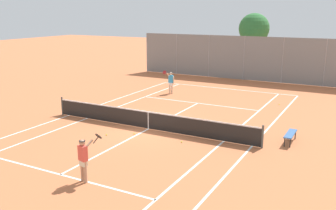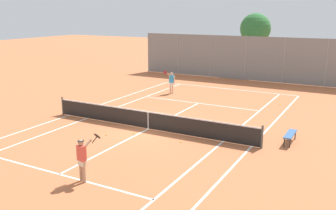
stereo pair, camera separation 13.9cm
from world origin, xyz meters
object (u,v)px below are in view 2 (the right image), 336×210
(loose_tennis_ball_2, at_px, (114,113))
(tree_behind_left, at_px, (255,30))
(loose_tennis_ball_0, at_px, (134,133))
(loose_tennis_ball_4, at_px, (280,105))
(tennis_net, at_px, (148,120))
(player_far_left, at_px, (171,81))
(loose_tennis_ball_3, at_px, (106,135))
(player_near_side, at_px, (82,157))
(courtside_bench, at_px, (290,135))
(loose_tennis_ball_1, at_px, (181,142))

(loose_tennis_ball_2, height_order, tree_behind_left, tree_behind_left)
(loose_tennis_ball_0, xyz_separation_m, loose_tennis_ball_4, (5.09, 9.56, 0.00))
(tennis_net, relative_size, player_far_left, 6.76)
(loose_tennis_ball_2, distance_m, loose_tennis_ball_3, 4.06)
(player_near_side, xyz_separation_m, player_far_left, (-4.22, 14.66, 0.00))
(tennis_net, xyz_separation_m, courtside_bench, (6.92, 1.32, -0.10))
(player_near_side, bearing_deg, loose_tennis_ball_2, 119.76)
(loose_tennis_ball_0, bearing_deg, tree_behind_left, 90.13)
(loose_tennis_ball_3, bearing_deg, courtside_bench, 21.34)
(loose_tennis_ball_0, xyz_separation_m, courtside_bench, (7.10, 2.40, 0.38))
(player_far_left, relative_size, loose_tennis_ball_0, 26.88)
(loose_tennis_ball_4, bearing_deg, tree_behind_left, 114.00)
(loose_tennis_ball_4, xyz_separation_m, tree_behind_left, (-5.13, 11.53, 4.24))
(loose_tennis_ball_4, bearing_deg, loose_tennis_ball_1, -104.43)
(loose_tennis_ball_2, bearing_deg, loose_tennis_ball_0, -39.76)
(loose_tennis_ball_2, xyz_separation_m, courtside_bench, (10.31, -0.27, 0.38))
(loose_tennis_ball_0, bearing_deg, loose_tennis_ball_2, 140.24)
(loose_tennis_ball_4, height_order, tree_behind_left, tree_behind_left)
(tennis_net, relative_size, loose_tennis_ball_0, 181.82)
(tennis_net, relative_size, loose_tennis_ball_4, 181.82)
(loose_tennis_ball_3, bearing_deg, tennis_net, 55.67)
(loose_tennis_ball_2, height_order, loose_tennis_ball_4, same)
(loose_tennis_ball_4, bearing_deg, tennis_net, -120.05)
(player_near_side, distance_m, loose_tennis_ball_0, 5.60)
(loose_tennis_ball_0, distance_m, courtside_bench, 7.50)
(tree_behind_left, bearing_deg, loose_tennis_ball_1, -82.76)
(loose_tennis_ball_1, bearing_deg, loose_tennis_ball_4, 75.57)
(loose_tennis_ball_4, bearing_deg, loose_tennis_ball_0, -118.01)
(loose_tennis_ball_2, xyz_separation_m, loose_tennis_ball_3, (2.10, -3.48, 0.00))
(tennis_net, bearing_deg, player_far_left, 110.14)
(tennis_net, bearing_deg, loose_tennis_ball_1, -23.42)
(player_far_left, relative_size, loose_tennis_ball_4, 26.88)
(player_far_left, distance_m, loose_tennis_ball_2, 6.71)
(tennis_net, xyz_separation_m, loose_tennis_ball_1, (2.45, -1.06, -0.48))
(tennis_net, distance_m, courtside_bench, 7.05)
(loose_tennis_ball_1, height_order, tree_behind_left, tree_behind_left)
(player_near_side, bearing_deg, loose_tennis_ball_3, 118.73)
(tennis_net, height_order, loose_tennis_ball_2, tennis_net)
(player_far_left, xyz_separation_m, loose_tennis_ball_4, (7.93, 0.25, -0.89))
(player_near_side, height_order, loose_tennis_ball_3, player_near_side)
(courtside_bench, height_order, tree_behind_left, tree_behind_left)
(tennis_net, bearing_deg, loose_tennis_ball_0, -99.40)
(player_near_side, relative_size, tree_behind_left, 0.30)
(loose_tennis_ball_2, xyz_separation_m, loose_tennis_ball_4, (8.30, 6.89, 0.00))
(loose_tennis_ball_1, height_order, courtside_bench, courtside_bench)
(loose_tennis_ball_0, height_order, loose_tennis_ball_4, same)
(player_near_side, xyz_separation_m, loose_tennis_ball_4, (3.71, 14.91, -0.89))
(tennis_net, relative_size, loose_tennis_ball_3, 181.82)
(loose_tennis_ball_1, xyz_separation_m, loose_tennis_ball_4, (2.46, 9.55, 0.00))
(loose_tennis_ball_3, relative_size, loose_tennis_ball_4, 1.00)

